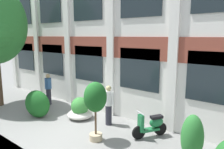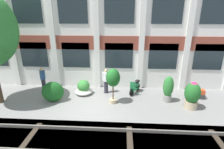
{
  "view_description": "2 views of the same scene",
  "coord_description": "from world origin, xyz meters",
  "px_view_note": "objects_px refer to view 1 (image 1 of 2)",
  "views": [
    {
      "loc": [
        6.13,
        -4.66,
        3.6
      ],
      "look_at": [
        1.38,
        1.16,
        2.26
      ],
      "focal_mm": 35.0,
      "sensor_mm": 36.0,
      "label": 1
    },
    {
      "loc": [
        1.69,
        -8.55,
        4.96
      ],
      "look_at": [
        1.11,
        0.91,
        1.59
      ],
      "focal_mm": 28.0,
      "sensor_mm": 36.0,
      "label": 2
    }
  ],
  "objects_px": {
    "potted_plant_fluted_column": "(192,141)",
    "scooter_near_curb": "(151,125)",
    "resident_watching_tracks": "(48,88)",
    "potted_plant_wide_bowl": "(80,110)",
    "topiary_hedge": "(37,104)",
    "potted_plant_terracotta_small": "(95,100)",
    "resident_by_doorway": "(109,104)"
  },
  "relations": [
    {
      "from": "potted_plant_wide_bowl",
      "to": "potted_plant_fluted_column",
      "type": "height_order",
      "value": "potted_plant_fluted_column"
    },
    {
      "from": "scooter_near_curb",
      "to": "resident_watching_tracks",
      "type": "bearing_deg",
      "value": -59.97
    },
    {
      "from": "potted_plant_terracotta_small",
      "to": "topiary_hedge",
      "type": "height_order",
      "value": "potted_plant_terracotta_small"
    },
    {
      "from": "potted_plant_terracotta_small",
      "to": "topiary_hedge",
      "type": "distance_m",
      "value": 3.6
    },
    {
      "from": "potted_plant_wide_bowl",
      "to": "resident_watching_tracks",
      "type": "distance_m",
      "value": 2.8
    },
    {
      "from": "potted_plant_terracotta_small",
      "to": "scooter_near_curb",
      "type": "height_order",
      "value": "potted_plant_terracotta_small"
    },
    {
      "from": "potted_plant_fluted_column",
      "to": "topiary_hedge",
      "type": "bearing_deg",
      "value": -176.37
    },
    {
      "from": "potted_plant_fluted_column",
      "to": "resident_watching_tracks",
      "type": "relative_size",
      "value": 0.96
    },
    {
      "from": "potted_plant_terracotta_small",
      "to": "potted_plant_wide_bowl",
      "type": "height_order",
      "value": "potted_plant_terracotta_small"
    },
    {
      "from": "resident_by_doorway",
      "to": "resident_watching_tracks",
      "type": "distance_m",
      "value": 4.16
    },
    {
      "from": "potted_plant_fluted_column",
      "to": "scooter_near_curb",
      "type": "distance_m",
      "value": 2.13
    },
    {
      "from": "resident_by_doorway",
      "to": "potted_plant_terracotta_small",
      "type": "bearing_deg",
      "value": 23.78
    },
    {
      "from": "scooter_near_curb",
      "to": "topiary_hedge",
      "type": "height_order",
      "value": "topiary_hedge"
    },
    {
      "from": "scooter_near_curb",
      "to": "potted_plant_wide_bowl",
      "type": "bearing_deg",
      "value": -54.24
    },
    {
      "from": "scooter_near_curb",
      "to": "resident_watching_tracks",
      "type": "relative_size",
      "value": 0.76
    },
    {
      "from": "scooter_near_curb",
      "to": "resident_by_doorway",
      "type": "height_order",
      "value": "resident_by_doorway"
    },
    {
      "from": "resident_by_doorway",
      "to": "resident_watching_tracks",
      "type": "height_order",
      "value": "same"
    },
    {
      "from": "potted_plant_wide_bowl",
      "to": "potted_plant_fluted_column",
      "type": "distance_m",
      "value": 5.19
    },
    {
      "from": "potted_plant_fluted_column",
      "to": "resident_watching_tracks",
      "type": "distance_m",
      "value": 7.92
    },
    {
      "from": "potted_plant_terracotta_small",
      "to": "resident_watching_tracks",
      "type": "bearing_deg",
      "value": 163.84
    },
    {
      "from": "potted_plant_terracotta_small",
      "to": "potted_plant_fluted_column",
      "type": "height_order",
      "value": "potted_plant_terracotta_small"
    },
    {
      "from": "resident_watching_tracks",
      "to": "topiary_hedge",
      "type": "bearing_deg",
      "value": 71.57
    },
    {
      "from": "potted_plant_wide_bowl",
      "to": "resident_by_doorway",
      "type": "xyz_separation_m",
      "value": [
        1.43,
        0.26,
        0.5
      ]
    },
    {
      "from": "potted_plant_wide_bowl",
      "to": "scooter_near_curb",
      "type": "bearing_deg",
      "value": 6.55
    },
    {
      "from": "potted_plant_wide_bowl",
      "to": "resident_by_doorway",
      "type": "bearing_deg",
      "value": 10.14
    },
    {
      "from": "potted_plant_fluted_column",
      "to": "topiary_hedge",
      "type": "height_order",
      "value": "potted_plant_fluted_column"
    },
    {
      "from": "potted_plant_fluted_column",
      "to": "resident_by_doorway",
      "type": "bearing_deg",
      "value": 165.56
    },
    {
      "from": "topiary_hedge",
      "to": "potted_plant_fluted_column",
      "type": "bearing_deg",
      "value": 3.63
    },
    {
      "from": "potted_plant_wide_bowl",
      "to": "resident_watching_tracks",
      "type": "xyz_separation_m",
      "value": [
        -2.74,
        0.29,
        0.5
      ]
    },
    {
      "from": "potted_plant_terracotta_small",
      "to": "resident_by_doorway",
      "type": "relative_size",
      "value": 1.27
    },
    {
      "from": "resident_watching_tracks",
      "to": "potted_plant_wide_bowl",
      "type": "bearing_deg",
      "value": 115.44
    },
    {
      "from": "potted_plant_wide_bowl",
      "to": "scooter_near_curb",
      "type": "distance_m",
      "value": 3.35
    }
  ]
}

